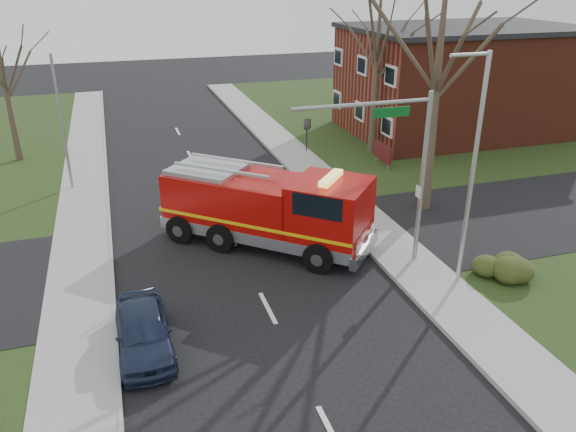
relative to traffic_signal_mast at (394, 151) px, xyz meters
name	(u,v)px	position (x,y,z in m)	size (l,w,h in m)	color
ground	(268,308)	(-5.21, -1.50, -4.71)	(120.00, 120.00, 0.00)	black
sidewalk_right	(427,279)	(0.99, -1.50, -4.63)	(2.40, 80.00, 0.15)	gray
sidewalk_left	(78,339)	(-11.41, -1.50, -4.63)	(2.40, 80.00, 0.15)	gray
brick_building	(461,80)	(13.79, 16.50, -1.05)	(15.40, 10.40, 7.25)	maroon
health_center_sign	(383,152)	(5.29, 11.00, -3.83)	(0.12, 2.00, 1.40)	#531316
hedge_corner	(509,269)	(3.79, -2.50, -4.13)	(2.80, 2.00, 0.90)	#2C3513
bare_tree_near	(440,53)	(4.29, 4.50, 2.71)	(6.00, 6.00, 12.00)	#362B1F
bare_tree_far	(378,48)	(5.79, 13.50, 1.78)	(5.25, 5.25, 10.50)	#362B1F
bare_tree_left	(2,68)	(-15.21, 18.50, 0.86)	(4.50, 4.50, 9.00)	#362B1F
traffic_signal_mast	(394,151)	(0.00, 0.00, 0.00)	(5.29, 0.18, 6.80)	gray
streetlight_pole	(472,167)	(1.93, -2.00, -0.16)	(1.48, 0.16, 8.40)	#B7BABF
utility_pole_far	(62,125)	(-12.01, 12.50, -1.21)	(0.14, 0.14, 7.00)	gray
fire_engine	(268,210)	(-3.82, 3.29, -3.14)	(8.36, 7.88, 3.46)	#A30B07
parked_car_maroon	(144,331)	(-9.41, -2.58, -4.02)	(1.63, 4.05, 1.38)	#1C243E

